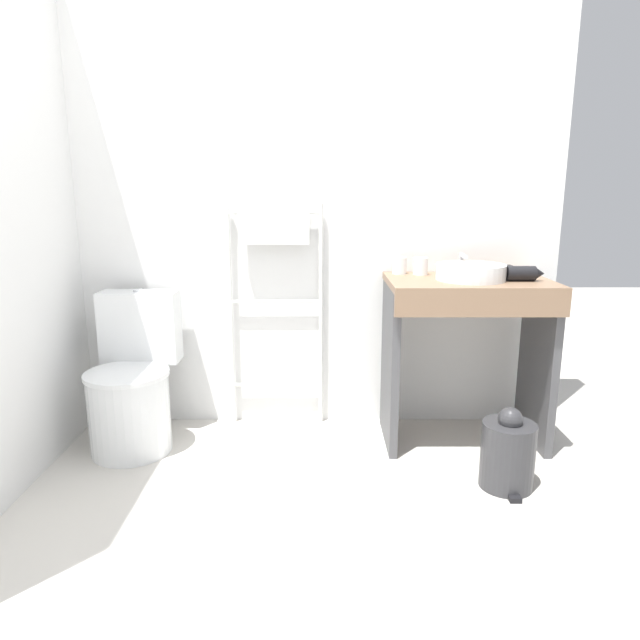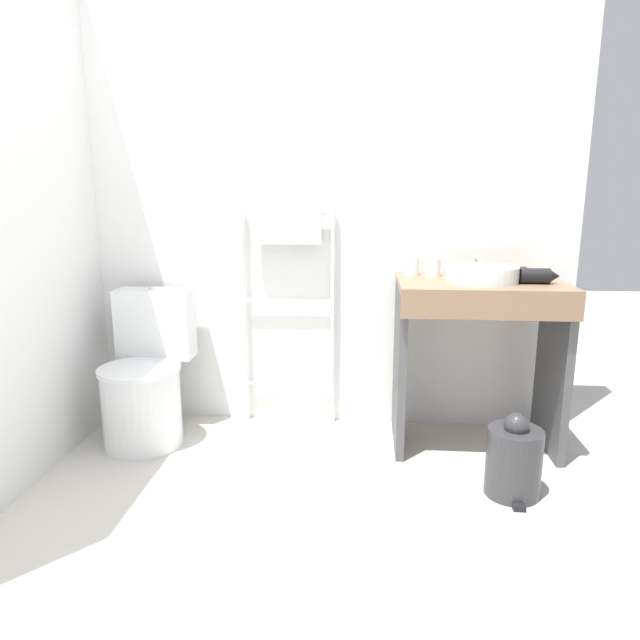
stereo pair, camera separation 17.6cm
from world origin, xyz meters
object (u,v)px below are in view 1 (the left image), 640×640
toilet (134,387)px  sink_basin (472,272)px  cup_near_wall (401,266)px  hair_dryer (523,273)px  towel_radiator (276,268)px  trash_bin (509,453)px  cup_near_edge (422,266)px

toilet → sink_basin: (1.69, 0.03, 0.59)m
cup_near_wall → hair_dryer: size_ratio=0.48×
toilet → towel_radiator: towel_radiator is taller
toilet → sink_basin: bearing=1.2°
towel_radiator → sink_basin: towel_radiator is taller
towel_radiator → trash_bin: bearing=-33.6°
towel_radiator → trash_bin: towel_radiator is taller
toilet → towel_radiator: size_ratio=0.64×
sink_basin → trash_bin: (0.09, -0.46, -0.74)m
sink_basin → cup_near_edge: cup_near_edge is taller
towel_radiator → sink_basin: size_ratio=3.61×
toilet → cup_near_edge: bearing=8.1°
sink_basin → trash_bin: size_ratio=0.91×
toilet → cup_near_edge: (1.48, 0.21, 0.59)m
sink_basin → toilet: bearing=-178.8°
cup_near_wall → cup_near_edge: (0.11, -0.03, 0.00)m
towel_radiator → cup_near_wall: size_ratio=13.81×
cup_near_wall → towel_radiator: bearing=176.5°
cup_near_edge → hair_dryer: cup_near_edge is taller
trash_bin → cup_near_edge: bearing=115.5°
toilet → trash_bin: (1.78, -0.43, -0.15)m
sink_basin → cup_near_edge: (-0.22, 0.18, 0.00)m
towel_radiator → cup_near_wall: towel_radiator is taller
towel_radiator → cup_near_edge: 0.77m
cup_near_edge → trash_bin: (0.30, -0.64, -0.74)m
sink_basin → towel_radiator: bearing=165.7°
sink_basin → cup_near_wall: (-0.32, 0.21, 0.00)m
hair_dryer → trash_bin: hair_dryer is taller
cup_near_wall → hair_dryer: 0.61m
cup_near_edge → trash_bin: bearing=-64.5°
towel_radiator → hair_dryer: 1.26m
trash_bin → cup_near_wall: bearing=121.5°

